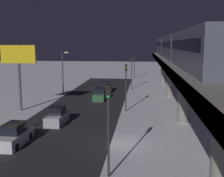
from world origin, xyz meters
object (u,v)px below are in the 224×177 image
object	(u,v)px
subway_train	(175,47)
traffic_light_near	(108,118)
traffic_light_far	(132,68)
commercial_billboard	(19,61)
traffic_light_distant	(135,62)
sedan_yellow	(106,88)
sedan_silver	(57,117)
sedan_white	(14,136)
sedan_green_2	(100,95)
traffic_light_mid	(126,81)

from	to	relation	value
subway_train	traffic_light_near	xyz separation A→B (m)	(7.04, 25.90, -4.45)
traffic_light_far	traffic_light_near	bearing A→B (deg)	90.00
traffic_light_near	commercial_billboard	distance (m)	23.02
traffic_light_near	commercial_billboard	world-z (taller)	commercial_billboard
commercial_billboard	traffic_light_distant	bearing A→B (deg)	-110.21
subway_train	sedan_yellow	xyz separation A→B (m)	(11.74, -7.96, -7.85)
traffic_light_far	commercial_billboard	distance (m)	24.84
traffic_light_distant	commercial_billboard	distance (m)	41.68
traffic_light_far	sedan_silver	bearing A→B (deg)	73.70
sedan_yellow	subway_train	bearing A→B (deg)	-34.12
sedan_white	sedan_green_2	world-z (taller)	same
traffic_light_far	sedan_green_2	bearing A→B (deg)	67.71
commercial_billboard	subway_train	bearing A→B (deg)	-159.27
sedan_white	traffic_light_mid	bearing A→B (deg)	-124.22
traffic_light_near	traffic_light_mid	distance (m)	18.94
traffic_light_distant	traffic_light_far	bearing A→B (deg)	90.00
sedan_yellow	traffic_light_mid	world-z (taller)	traffic_light_mid
subway_train	traffic_light_distant	bearing A→B (deg)	-77.17
traffic_light_mid	traffic_light_far	size ratio (longest dim) A/B	1.00
sedan_silver	sedan_yellow	bearing A→B (deg)	-97.38
traffic_light_distant	commercial_billboard	size ratio (longest dim) A/B	0.72
subway_train	sedan_silver	bearing A→B (deg)	43.20
sedan_silver	traffic_light_near	distance (m)	14.75
subway_train	commercial_billboard	size ratio (longest dim) A/B	6.23
sedan_white	sedan_silver	world-z (taller)	same
subway_train	sedan_silver	world-z (taller)	subway_train
subway_train	sedan_white	bearing A→B (deg)	51.60
traffic_light_mid	sedan_white	bearing A→B (deg)	55.78
sedan_white	sedan_silver	bearing A→B (deg)	-104.49
traffic_light_mid	traffic_light_distant	distance (m)	37.89
sedan_white	traffic_light_mid	world-z (taller)	traffic_light_mid
sedan_silver	traffic_light_far	size ratio (longest dim) A/B	0.66
sedan_yellow	traffic_light_far	xyz separation A→B (m)	(-4.70, -4.03, 3.40)
sedan_yellow	sedan_silver	bearing A→B (deg)	-97.38
traffic_light_far	traffic_light_distant	size ratio (longest dim) A/B	1.00
traffic_light_distant	sedan_white	bearing A→B (deg)	79.78
sedan_silver	traffic_light_near	world-z (taller)	traffic_light_near
traffic_light_mid	traffic_light_far	distance (m)	18.94
commercial_billboard	sedan_white	bearing A→B (deg)	112.04
sedan_yellow	traffic_light_mid	xyz separation A→B (m)	(-4.70, 14.91, 3.40)
sedan_silver	sedan_green_2	distance (m)	14.46
sedan_green_2	traffic_light_mid	world-z (taller)	traffic_light_mid
subway_train	sedan_silver	distance (m)	21.44
sedan_yellow	commercial_billboard	xyz separation A→B (m)	(9.67, 16.06, 6.03)
sedan_white	traffic_light_far	world-z (taller)	traffic_light_far
traffic_light_mid	traffic_light_distant	xyz separation A→B (m)	(0.00, -37.89, 0.00)
traffic_light_near	traffic_light_distant	bearing A→B (deg)	-90.00
traffic_light_distant	sedan_silver	bearing A→B (deg)	80.45
sedan_silver	traffic_light_mid	distance (m)	10.62
traffic_light_far	traffic_light_distant	distance (m)	18.94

